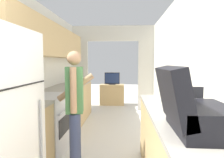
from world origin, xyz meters
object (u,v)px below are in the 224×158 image
Objects in this scene: person at (75,108)px; suitcase at (192,110)px; range_oven at (44,124)px; tv_cabinet at (112,94)px; television at (112,79)px.

suitcase is at bearing -141.28° from person.
range_oven is at bearing 44.09° from person.
person reaches higher than range_oven.
suitcase is (1.12, -1.04, 0.25)m from person.
range_oven is at bearing -102.52° from tv_cabinet.
range_oven is 1.75× the size of suitcase.
range_oven is 3.80m from television.
tv_cabinet is (0.83, 3.73, -0.13)m from range_oven.
suitcase is at bearing -41.07° from range_oven.
tv_cabinet is (0.23, 4.19, -0.49)m from person.
suitcase reaches higher than television.
person is 2.59× the size of suitcase.
range_oven is 1.31× the size of tv_cabinet.
tv_cabinet is at bearing 90.00° from television.
suitcase is 1.21× the size of television.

